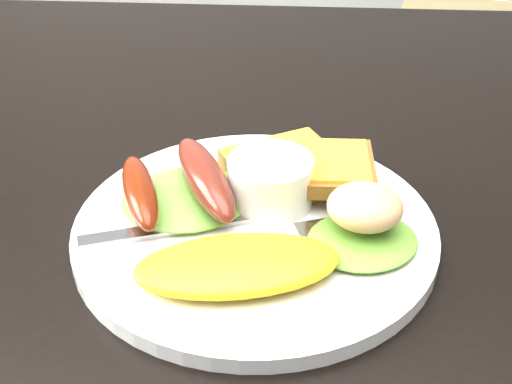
# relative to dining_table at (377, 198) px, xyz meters

# --- Properties ---
(dining_table) EXTENTS (1.20, 0.80, 0.04)m
(dining_table) POSITION_rel_dining_table_xyz_m (0.00, 0.00, 0.00)
(dining_table) COLOR black
(dining_table) RESTS_ON ground
(dining_chair) EXTENTS (0.47, 0.47, 0.05)m
(dining_chair) POSITION_rel_dining_table_xyz_m (0.36, 1.12, -0.28)
(dining_chair) COLOR tan
(dining_chair) RESTS_ON ground
(plate) EXTENTS (0.26, 0.26, 0.01)m
(plate) POSITION_rel_dining_table_xyz_m (-0.09, -0.09, 0.03)
(plate) COLOR white
(plate) RESTS_ON dining_table
(lettuce_left) EXTENTS (0.12, 0.11, 0.01)m
(lettuce_left) POSITION_rel_dining_table_xyz_m (-0.15, -0.06, 0.04)
(lettuce_left) COLOR #58922D
(lettuce_left) RESTS_ON plate
(lettuce_right) EXTENTS (0.10, 0.09, 0.01)m
(lettuce_right) POSITION_rel_dining_table_xyz_m (-0.02, -0.11, 0.04)
(lettuce_right) COLOR #5A872B
(lettuce_right) RESTS_ON plate
(omelette) EXTENTS (0.14, 0.09, 0.02)m
(omelette) POSITION_rel_dining_table_xyz_m (-0.10, -0.14, 0.04)
(omelette) COLOR yellow
(omelette) RESTS_ON plate
(sausage_a) EXTENTS (0.05, 0.09, 0.02)m
(sausage_a) POSITION_rel_dining_table_xyz_m (-0.18, -0.08, 0.05)
(sausage_a) COLOR maroon
(sausage_a) RESTS_ON lettuce_left
(sausage_b) EXTENTS (0.07, 0.11, 0.03)m
(sausage_b) POSITION_rel_dining_table_xyz_m (-0.13, -0.06, 0.05)
(sausage_b) COLOR maroon
(sausage_b) RESTS_ON lettuce_left
(ramekin) EXTENTS (0.07, 0.07, 0.04)m
(ramekin) POSITION_rel_dining_table_xyz_m (-0.09, -0.06, 0.05)
(ramekin) COLOR white
(ramekin) RESTS_ON plate
(toast_a) EXTENTS (0.11, 0.11, 0.01)m
(toast_a) POSITION_rel_dining_table_xyz_m (-0.07, -0.02, 0.04)
(toast_a) COLOR #9A662B
(toast_a) RESTS_ON plate
(toast_b) EXTENTS (0.07, 0.07, 0.01)m
(toast_b) POSITION_rel_dining_table_xyz_m (-0.04, -0.04, 0.05)
(toast_b) COLOR brown
(toast_b) RESTS_ON toast_a
(potato_salad) EXTENTS (0.06, 0.05, 0.03)m
(potato_salad) POSITION_rel_dining_table_xyz_m (-0.02, -0.09, 0.06)
(potato_salad) COLOR beige
(potato_salad) RESTS_ON lettuce_right
(fork) EXTENTS (0.15, 0.06, 0.00)m
(fork) POSITION_rel_dining_table_xyz_m (-0.14, -0.09, 0.03)
(fork) COLOR #ADAFB7
(fork) RESTS_ON plate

